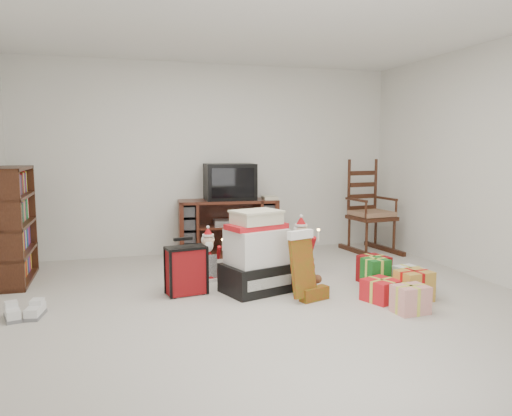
{
  "coord_description": "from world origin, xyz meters",
  "views": [
    {
      "loc": [
        -1.31,
        -4.06,
        1.41
      ],
      "look_at": [
        0.06,
        0.6,
        0.82
      ],
      "focal_mm": 35.0,
      "sensor_mm": 36.0,
      "label": 1
    }
  ],
  "objects_px": {
    "tv_stand": "(228,227)",
    "santa_figurine": "(301,252)",
    "gift_cluster": "(394,282)",
    "bookshelf": "(13,227)",
    "teddy_bear": "(306,277)",
    "rocking_chair": "(369,219)",
    "crt_television": "(230,182)",
    "gift_pile": "(256,257)",
    "mrs_claus_figurine": "(208,260)",
    "sneaker_pair": "(24,313)",
    "red_suitcase": "(186,270)"
  },
  "relations": [
    {
      "from": "gift_cluster",
      "to": "mrs_claus_figurine",
      "type": "bearing_deg",
      "value": 145.79
    },
    {
      "from": "tv_stand",
      "to": "gift_pile",
      "type": "xyz_separation_m",
      "value": [
        -0.12,
        -1.73,
        -0.02
      ]
    },
    {
      "from": "santa_figurine",
      "to": "sneaker_pair",
      "type": "distance_m",
      "value": 2.83
    },
    {
      "from": "sneaker_pair",
      "to": "crt_television",
      "type": "xyz_separation_m",
      "value": [
        2.22,
        1.93,
        0.92
      ]
    },
    {
      "from": "bookshelf",
      "to": "rocking_chair",
      "type": "xyz_separation_m",
      "value": [
        4.36,
        0.33,
        -0.14
      ]
    },
    {
      "from": "teddy_bear",
      "to": "sneaker_pair",
      "type": "bearing_deg",
      "value": -179.42
    },
    {
      "from": "tv_stand",
      "to": "santa_figurine",
      "type": "bearing_deg",
      "value": -60.36
    },
    {
      "from": "red_suitcase",
      "to": "gift_cluster",
      "type": "distance_m",
      "value": 1.98
    },
    {
      "from": "red_suitcase",
      "to": "teddy_bear",
      "type": "xyz_separation_m",
      "value": [
        1.13,
        -0.26,
        -0.09
      ]
    },
    {
      "from": "tv_stand",
      "to": "gift_cluster",
      "type": "distance_m",
      "value": 2.5
    },
    {
      "from": "teddy_bear",
      "to": "crt_television",
      "type": "distance_m",
      "value": 2.09
    },
    {
      "from": "teddy_bear",
      "to": "rocking_chair",
      "type": "bearing_deg",
      "value": 45.57
    },
    {
      "from": "crt_television",
      "to": "santa_figurine",
      "type": "bearing_deg",
      "value": -64.01
    },
    {
      "from": "red_suitcase",
      "to": "teddy_bear",
      "type": "bearing_deg",
      "value": -22.64
    },
    {
      "from": "rocking_chair",
      "to": "teddy_bear",
      "type": "distance_m",
      "value": 2.25
    },
    {
      "from": "gift_pile",
      "to": "mrs_claus_figurine",
      "type": "distance_m",
      "value": 0.69
    },
    {
      "from": "mrs_claus_figurine",
      "to": "gift_cluster",
      "type": "bearing_deg",
      "value": -34.21
    },
    {
      "from": "gift_pile",
      "to": "santa_figurine",
      "type": "xyz_separation_m",
      "value": [
        0.67,
        0.52,
        -0.09
      ]
    },
    {
      "from": "sneaker_pair",
      "to": "crt_television",
      "type": "height_order",
      "value": "crt_television"
    },
    {
      "from": "rocking_chair",
      "to": "gift_pile",
      "type": "relative_size",
      "value": 1.65
    },
    {
      "from": "rocking_chair",
      "to": "gift_cluster",
      "type": "distance_m",
      "value": 2.11
    },
    {
      "from": "rocking_chair",
      "to": "gift_pile",
      "type": "xyz_separation_m",
      "value": [
        -2.02,
        -1.42,
        -0.1
      ]
    },
    {
      "from": "red_suitcase",
      "to": "santa_figurine",
      "type": "xyz_separation_m",
      "value": [
        1.34,
        0.42,
        0.01
      ]
    },
    {
      "from": "bookshelf",
      "to": "sneaker_pair",
      "type": "distance_m",
      "value": 1.42
    },
    {
      "from": "bookshelf",
      "to": "crt_television",
      "type": "xyz_separation_m",
      "value": [
        2.49,
        0.64,
        0.38
      ]
    },
    {
      "from": "rocking_chair",
      "to": "crt_television",
      "type": "bearing_deg",
      "value": 163.64
    },
    {
      "from": "gift_cluster",
      "to": "bookshelf",
      "type": "bearing_deg",
      "value": 155.85
    },
    {
      "from": "rocking_chair",
      "to": "sneaker_pair",
      "type": "distance_m",
      "value": 4.41
    },
    {
      "from": "teddy_bear",
      "to": "bookshelf",
      "type": "bearing_deg",
      "value": 155.75
    },
    {
      "from": "gift_pile",
      "to": "santa_figurine",
      "type": "height_order",
      "value": "gift_pile"
    },
    {
      "from": "tv_stand",
      "to": "santa_figurine",
      "type": "xyz_separation_m",
      "value": [
        0.55,
        -1.21,
        -0.11
      ]
    },
    {
      "from": "sneaker_pair",
      "to": "teddy_bear",
      "type": "bearing_deg",
      "value": -4.75
    },
    {
      "from": "teddy_bear",
      "to": "sneaker_pair",
      "type": "height_order",
      "value": "teddy_bear"
    },
    {
      "from": "tv_stand",
      "to": "gift_cluster",
      "type": "xyz_separation_m",
      "value": [
        1.09,
        -2.23,
        -0.23
      ]
    },
    {
      "from": "mrs_claus_figurine",
      "to": "gift_cluster",
      "type": "height_order",
      "value": "mrs_claus_figurine"
    },
    {
      "from": "gift_cluster",
      "to": "gift_pile",
      "type": "bearing_deg",
      "value": 157.53
    },
    {
      "from": "bookshelf",
      "to": "gift_cluster",
      "type": "xyz_separation_m",
      "value": [
        3.55,
        -1.59,
        -0.45
      ]
    },
    {
      "from": "rocking_chair",
      "to": "sneaker_pair",
      "type": "relative_size",
      "value": 3.8
    },
    {
      "from": "red_suitcase",
      "to": "santa_figurine",
      "type": "height_order",
      "value": "santa_figurine"
    },
    {
      "from": "sneaker_pair",
      "to": "gift_cluster",
      "type": "bearing_deg",
      "value": -10.72
    },
    {
      "from": "tv_stand",
      "to": "rocking_chair",
      "type": "bearing_deg",
      "value": -3.84
    },
    {
      "from": "red_suitcase",
      "to": "sneaker_pair",
      "type": "bearing_deg",
      "value": -177.8
    },
    {
      "from": "mrs_claus_figurine",
      "to": "crt_television",
      "type": "relative_size",
      "value": 0.87
    },
    {
      "from": "tv_stand",
      "to": "sneaker_pair",
      "type": "xyz_separation_m",
      "value": [
        -2.19,
        -1.92,
        -0.32
      ]
    },
    {
      "from": "santa_figurine",
      "to": "mrs_claus_figurine",
      "type": "bearing_deg",
      "value": 176.9
    },
    {
      "from": "bookshelf",
      "to": "gift_cluster",
      "type": "distance_m",
      "value": 3.92
    },
    {
      "from": "bookshelf",
      "to": "santa_figurine",
      "type": "height_order",
      "value": "bookshelf"
    },
    {
      "from": "tv_stand",
      "to": "rocking_chair",
      "type": "xyz_separation_m",
      "value": [
        1.9,
        -0.31,
        0.08
      ]
    },
    {
      "from": "teddy_bear",
      "to": "santa_figurine",
      "type": "bearing_deg",
      "value": 72.76
    },
    {
      "from": "tv_stand",
      "to": "mrs_claus_figurine",
      "type": "bearing_deg",
      "value": -107.46
    }
  ]
}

